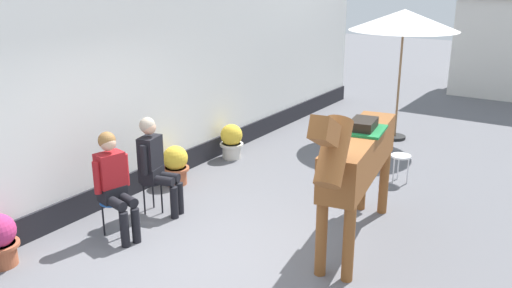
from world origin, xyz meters
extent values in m
plane|color=slate|center=(0.00, 3.00, 0.00)|extent=(40.00, 40.00, 0.00)
cube|color=white|center=(-2.55, 1.50, 1.70)|extent=(0.30, 14.00, 3.40)
cube|color=black|center=(-2.53, 1.50, 0.18)|extent=(0.34, 14.00, 0.36)
cylinder|color=#194C99|center=(-1.62, -0.29, 0.46)|extent=(0.34, 0.34, 0.03)
cylinder|color=black|center=(-1.48, -0.32, 0.22)|extent=(0.02, 0.02, 0.45)
cylinder|color=black|center=(-1.66, -0.16, 0.22)|extent=(0.02, 0.02, 0.45)
cylinder|color=black|center=(-1.71, -0.39, 0.22)|extent=(0.02, 0.02, 0.45)
cube|color=black|center=(-1.62, -0.29, 0.58)|extent=(0.30, 0.36, 0.20)
cube|color=maroon|center=(-1.62, -0.29, 0.90)|extent=(0.29, 0.38, 0.44)
sphere|color=tan|center=(-1.62, -0.29, 1.25)|extent=(0.20, 0.20, 0.20)
sphere|color=olive|center=(-1.64, -0.28, 1.28)|extent=(0.22, 0.22, 0.22)
cylinder|color=black|center=(-1.42, -0.25, 0.53)|extent=(0.40, 0.21, 0.13)
cylinder|color=black|center=(-1.23, -0.29, 0.23)|extent=(0.11, 0.11, 0.46)
cylinder|color=black|center=(-1.45, -0.41, 0.53)|extent=(0.40, 0.21, 0.13)
cylinder|color=black|center=(-1.27, -0.45, 0.23)|extent=(0.11, 0.11, 0.46)
cylinder|color=maroon|center=(-1.56, -0.10, 0.85)|extent=(0.09, 0.09, 0.42)
cylinder|color=maroon|center=(-1.64, -0.49, 0.85)|extent=(0.09, 0.09, 0.42)
cylinder|color=black|center=(-1.68, 0.50, 0.46)|extent=(0.34, 0.34, 0.03)
cylinder|color=black|center=(-1.55, 0.53, 0.22)|extent=(0.02, 0.02, 0.45)
cylinder|color=black|center=(-1.78, 0.60, 0.22)|extent=(0.02, 0.02, 0.45)
cylinder|color=black|center=(-1.72, 0.36, 0.22)|extent=(0.02, 0.02, 0.45)
cube|color=black|center=(-1.68, 0.50, 0.58)|extent=(0.31, 0.37, 0.20)
cube|color=black|center=(-1.68, 0.50, 0.90)|extent=(0.29, 0.38, 0.44)
sphere|color=tan|center=(-1.68, 0.50, 1.25)|extent=(0.20, 0.20, 0.20)
sphere|color=#B2A38E|center=(-1.70, 0.49, 1.28)|extent=(0.22, 0.22, 0.22)
cylinder|color=black|center=(-1.52, 0.62, 0.53)|extent=(0.40, 0.21, 0.13)
cylinder|color=black|center=(-1.33, 0.66, 0.23)|extent=(0.11, 0.11, 0.46)
cylinder|color=black|center=(-1.48, 0.46, 0.53)|extent=(0.40, 0.21, 0.13)
cylinder|color=black|center=(-1.30, 0.50, 0.23)|extent=(0.11, 0.11, 0.46)
cylinder|color=black|center=(-1.71, 0.70, 0.85)|extent=(0.09, 0.09, 0.42)
cylinder|color=black|center=(-1.62, 0.31, 0.85)|extent=(0.09, 0.09, 0.42)
cube|color=brown|center=(1.05, 1.28, 1.16)|extent=(0.79, 2.24, 0.52)
cylinder|color=brown|center=(1.36, 0.34, 0.45)|extent=(0.13, 0.13, 0.90)
cylinder|color=brown|center=(1.06, 0.29, 0.45)|extent=(0.13, 0.13, 0.90)
cylinder|color=brown|center=(1.05, 2.26, 0.45)|extent=(0.13, 0.13, 0.90)
cylinder|color=brown|center=(0.75, 2.21, 0.45)|extent=(0.13, 0.13, 0.90)
cylinder|color=brown|center=(1.25, 0.10, 1.55)|extent=(0.38, 0.67, 0.73)
cube|color=brown|center=(1.30, -0.24, 1.86)|extent=(0.26, 0.55, 0.40)
cube|color=black|center=(1.24, 0.12, 1.69)|extent=(0.14, 0.63, 0.48)
cylinder|color=black|center=(0.87, 2.41, 0.89)|extent=(0.11, 0.11, 0.65)
cube|color=#197238|center=(1.04, 1.38, 1.44)|extent=(0.59, 0.67, 0.03)
cube|color=black|center=(1.04, 1.38, 1.51)|extent=(0.35, 0.48, 0.12)
cylinder|color=#A85638|center=(-2.14, -1.56, 0.14)|extent=(0.34, 0.34, 0.28)
cylinder|color=#A85638|center=(-2.14, -1.56, 0.26)|extent=(0.43, 0.43, 0.04)
cylinder|color=#A85638|center=(-2.11, 1.47, 0.14)|extent=(0.34, 0.34, 0.28)
cylinder|color=#A85638|center=(-2.11, 1.47, 0.26)|extent=(0.43, 0.43, 0.04)
sphere|color=gold|center=(-2.11, 1.47, 0.44)|extent=(0.40, 0.40, 0.40)
cylinder|color=beige|center=(-2.10, 2.99, 0.14)|extent=(0.34, 0.34, 0.28)
cylinder|color=beige|center=(-2.10, 2.99, 0.26)|extent=(0.43, 0.43, 0.04)
sphere|color=gold|center=(-2.10, 2.99, 0.44)|extent=(0.40, 0.40, 0.40)
cylinder|color=black|center=(-0.01, 5.79, 0.03)|extent=(0.44, 0.44, 0.06)
cylinder|color=olive|center=(-0.01, 5.79, 1.10)|extent=(0.04, 0.04, 2.20)
cone|color=silver|center=(-0.01, 5.79, 2.38)|extent=(2.10, 2.10, 0.40)
cylinder|color=white|center=(0.87, 3.51, 0.45)|extent=(0.32, 0.32, 0.03)
cylinder|color=silver|center=(1.00, 3.51, 0.22)|extent=(0.02, 0.02, 0.43)
cylinder|color=silver|center=(0.80, 3.63, 0.22)|extent=(0.02, 0.02, 0.43)
cylinder|color=silver|center=(0.80, 3.40, 0.22)|extent=(0.02, 0.02, 0.43)
camera|label=1|loc=(3.40, -4.63, 3.29)|focal=38.03mm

